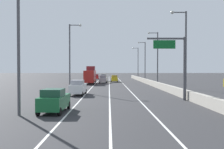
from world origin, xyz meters
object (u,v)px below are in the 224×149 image
overhead_sign_gantry (179,60)px  lamp_post_right_fifth (137,61)px  car_red_2 (96,77)px  car_silver_5 (103,79)px  lamp_post_left_near (21,35)px  car_yellow_0 (114,79)px  car_green_1 (54,100)px  box_truck (90,76)px  lamp_post_right_second (184,48)px  lamp_post_right_third (156,56)px  lamp_post_left_mid (71,53)px  lamp_post_right_fourth (144,59)px  car_white_4 (78,88)px  car_gray_3 (104,78)px

overhead_sign_gantry → lamp_post_right_fifth: lamp_post_right_fifth is taller
overhead_sign_gantry → car_red_2: bearing=102.7°
car_red_2 → car_silver_5: size_ratio=0.99×
overhead_sign_gantry → lamp_post_left_near: (-15.20, -9.51, 1.70)m
car_yellow_0 → car_green_1: bearing=-97.2°
lamp_post_left_near → box_truck: 42.79m
lamp_post_right_second → lamp_post_right_third: (-0.06, 18.72, 0.00)m
lamp_post_left_near → car_green_1: lamp_post_left_near is taller
lamp_post_left_mid → car_yellow_0: (7.96, 28.70, -5.45)m
lamp_post_left_near → car_red_2: bearing=87.8°
car_red_2 → box_truck: bearing=-90.6°
lamp_post_left_mid → car_red_2: lamp_post_left_mid is taller
overhead_sign_gantry → box_truck: size_ratio=0.75×
lamp_post_left_near → car_silver_5: (5.40, 46.78, -5.43)m
lamp_post_right_second → car_red_2: 55.32m
lamp_post_left_mid → box_truck: size_ratio=1.14×
lamp_post_right_fourth → lamp_post_right_fifth: size_ratio=1.00×
lamp_post_right_second → lamp_post_right_fifth: size_ratio=1.00×
lamp_post_right_fourth → car_white_4: lamp_post_right_fourth is taller
car_red_2 → car_gray_3: size_ratio=0.88×
car_green_1 → box_truck: bearing=90.0°
overhead_sign_gantry → lamp_post_left_mid: (-14.65, 12.95, 1.70)m
lamp_post_right_second → lamp_post_left_mid: bearing=149.0°
lamp_post_left_mid → box_truck: (1.72, 20.04, -4.40)m
car_yellow_0 → lamp_post_right_second: bearing=-77.8°
lamp_post_left_mid → car_silver_5: (4.85, 24.32, -5.43)m
car_green_1 → lamp_post_left_mid: bearing=94.6°
overhead_sign_gantry → car_gray_3: size_ratio=1.60×
lamp_post_right_third → lamp_post_right_fourth: 18.72m
overhead_sign_gantry → car_yellow_0: size_ratio=1.59×
overhead_sign_gantry → lamp_post_right_third: (1.53, 21.93, 1.70)m
overhead_sign_gantry → lamp_post_right_fourth: bearing=87.7°
lamp_post_right_second → lamp_post_left_near: same height
car_red_2 → car_silver_5: car_silver_5 is taller
lamp_post_right_second → lamp_post_right_fourth: size_ratio=1.00×
overhead_sign_gantry → car_green_1: bearing=-148.1°
lamp_post_right_fourth → car_yellow_0: (-8.35, 1.00, -5.45)m
lamp_post_right_fourth → lamp_post_right_third: bearing=-90.4°
lamp_post_left_mid → lamp_post_right_second: bearing=-31.0°
lamp_post_right_second → lamp_post_left_near: 21.07m
car_gray_3 → box_truck: box_truck is taller
lamp_post_right_fourth → car_yellow_0: 10.02m
car_green_1 → car_red_2: size_ratio=1.11×
lamp_post_right_third → car_green_1: size_ratio=2.48×
car_green_1 → car_red_2: (0.25, 64.41, -0.07)m
lamp_post_left_mid → car_green_1: lamp_post_left_mid is taller
lamp_post_right_fifth → car_silver_5: (-11.68, -22.09, -5.43)m
lamp_post_left_near → car_gray_3: size_ratio=2.41×
car_white_4 → lamp_post_right_third: bearing=47.9°
lamp_post_right_third → car_red_2: size_ratio=2.74×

